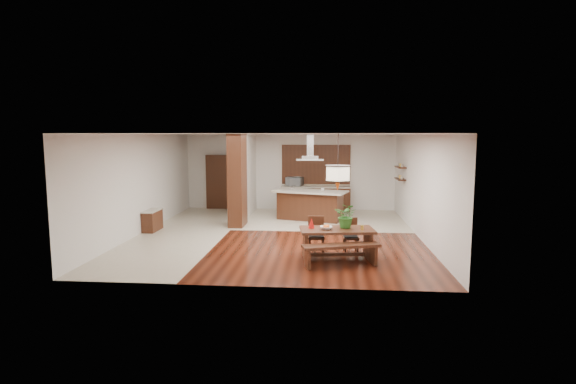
# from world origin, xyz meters

# --- Properties ---
(room_shell) EXTENTS (9.00, 9.04, 2.92)m
(room_shell) POSITION_xyz_m (0.00, 0.00, 2.06)
(room_shell) COLOR #331209
(room_shell) RESTS_ON ground
(tile_hallway) EXTENTS (2.50, 9.00, 0.01)m
(tile_hallway) POSITION_xyz_m (-2.75, 0.00, 0.01)
(tile_hallway) COLOR beige
(tile_hallway) RESTS_ON ground
(tile_kitchen) EXTENTS (5.50, 4.00, 0.01)m
(tile_kitchen) POSITION_xyz_m (1.25, 2.50, 0.01)
(tile_kitchen) COLOR beige
(tile_kitchen) RESTS_ON ground
(soffit_band) EXTENTS (8.00, 9.00, 0.02)m
(soffit_band) POSITION_xyz_m (0.00, 0.00, 2.88)
(soffit_band) COLOR #421B10
(soffit_band) RESTS_ON room_shell
(partition_pier) EXTENTS (0.45, 1.00, 2.90)m
(partition_pier) POSITION_xyz_m (-1.40, 1.20, 1.45)
(partition_pier) COLOR black
(partition_pier) RESTS_ON ground
(partition_stub) EXTENTS (0.18, 2.40, 2.90)m
(partition_stub) POSITION_xyz_m (-1.40, 3.30, 1.45)
(partition_stub) COLOR silver
(partition_stub) RESTS_ON ground
(hallway_console) EXTENTS (0.37, 0.88, 0.63)m
(hallway_console) POSITION_xyz_m (-3.81, 0.20, 0.32)
(hallway_console) COLOR black
(hallway_console) RESTS_ON ground
(hallway_doorway) EXTENTS (1.10, 0.20, 2.10)m
(hallway_doorway) POSITION_xyz_m (-2.70, 4.40, 1.05)
(hallway_doorway) COLOR black
(hallway_doorway) RESTS_ON ground
(rear_counter) EXTENTS (2.60, 0.62, 0.95)m
(rear_counter) POSITION_xyz_m (1.00, 4.20, 0.48)
(rear_counter) COLOR black
(rear_counter) RESTS_ON ground
(kitchen_window) EXTENTS (2.60, 0.08, 1.50)m
(kitchen_window) POSITION_xyz_m (1.00, 4.46, 1.75)
(kitchen_window) COLOR #965D2D
(kitchen_window) RESTS_ON room_shell
(shelf_lower) EXTENTS (0.26, 0.90, 0.04)m
(shelf_lower) POSITION_xyz_m (3.87, 2.60, 1.40)
(shelf_lower) COLOR black
(shelf_lower) RESTS_ON room_shell
(shelf_upper) EXTENTS (0.26, 0.90, 0.04)m
(shelf_upper) POSITION_xyz_m (3.87, 2.60, 1.80)
(shelf_upper) COLOR black
(shelf_upper) RESTS_ON room_shell
(dining_table) EXTENTS (1.79, 1.06, 0.71)m
(dining_table) POSITION_xyz_m (1.64, -2.39, 0.52)
(dining_table) COLOR black
(dining_table) RESTS_ON ground
(dining_bench) EXTENTS (1.77, 0.85, 0.49)m
(dining_bench) POSITION_xyz_m (1.72, -3.00, 0.24)
(dining_bench) COLOR black
(dining_bench) RESTS_ON ground
(dining_chair_left) EXTENTS (0.42, 0.42, 0.89)m
(dining_chair_left) POSITION_xyz_m (1.15, -1.93, 0.44)
(dining_chair_left) COLOR black
(dining_chair_left) RESTS_ON ground
(dining_chair_right) EXTENTS (0.41, 0.41, 0.84)m
(dining_chair_right) POSITION_xyz_m (1.99, -1.82, 0.42)
(dining_chair_right) COLOR black
(dining_chair_right) RESTS_ON ground
(pendant_lantern) EXTENTS (0.64, 0.64, 1.31)m
(pendant_lantern) POSITION_xyz_m (1.64, -2.39, 2.25)
(pendant_lantern) COLOR beige
(pendant_lantern) RESTS_ON room_shell
(foliage_plant) EXTENTS (0.65, 0.62, 0.58)m
(foliage_plant) POSITION_xyz_m (1.86, -2.27, 1.00)
(foliage_plant) COLOR #2A6822
(foliage_plant) RESTS_ON dining_table
(fruit_bowl) EXTENTS (0.30, 0.30, 0.07)m
(fruit_bowl) POSITION_xyz_m (1.39, -2.47, 0.74)
(fruit_bowl) COLOR beige
(fruit_bowl) RESTS_ON dining_table
(napkin_cone) EXTENTS (0.18, 0.18, 0.23)m
(napkin_cone) POSITION_xyz_m (1.05, -2.36, 0.82)
(napkin_cone) COLOR red
(napkin_cone) RESTS_ON dining_table
(gold_ornament) EXTENTS (0.08, 0.08, 0.11)m
(gold_ornament) POSITION_xyz_m (2.21, -2.45, 0.76)
(gold_ornament) COLOR gold
(gold_ornament) RESTS_ON dining_table
(kitchen_island) EXTENTS (2.65, 1.74, 1.01)m
(kitchen_island) POSITION_xyz_m (0.85, 2.37, 0.52)
(kitchen_island) COLOR black
(kitchen_island) RESTS_ON ground
(range_hood) EXTENTS (0.90, 0.55, 0.87)m
(range_hood) POSITION_xyz_m (0.85, 2.37, 2.46)
(range_hood) COLOR silver
(range_hood) RESTS_ON room_shell
(island_cup) EXTENTS (0.13, 0.13, 0.09)m
(island_cup) POSITION_xyz_m (1.27, 2.30, 1.05)
(island_cup) COLOR silver
(island_cup) RESTS_ON kitchen_island
(microwave) EXTENTS (0.70, 0.57, 0.33)m
(microwave) POSITION_xyz_m (0.20, 4.21, 1.12)
(microwave) COLOR #B7BABE
(microwave) RESTS_ON rear_counter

